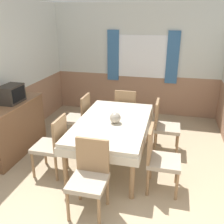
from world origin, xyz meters
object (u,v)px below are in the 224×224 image
at_px(chair_head_near, 90,175).
at_px(vase, 115,118).
at_px(chair_right_far, 164,124).
at_px(chair_head_window, 126,109).
at_px(chair_left_far, 79,116).
at_px(dining_table, 113,127).
at_px(chair_left_near, 53,144).
at_px(chair_right_near, 159,157).
at_px(tv, 11,94).
at_px(sideboard, 14,128).

bearing_deg(chair_head_near, vase, -93.14).
distance_m(chair_head_near, chair_right_far, 1.90).
relative_size(chair_head_window, chair_left_far, 1.00).
height_order(dining_table, chair_head_window, chair_head_window).
bearing_deg(chair_head_window, chair_head_near, -90.00).
xyz_separation_m(chair_left_near, chair_right_near, (1.58, 0.00, 0.00)).
bearing_deg(vase, chair_head_window, 92.76).
distance_m(chair_head_window, chair_right_far, 1.00).
xyz_separation_m(chair_right_near, tv, (-2.54, 0.50, 0.56)).
xyz_separation_m(chair_right_far, tv, (-2.54, -0.61, 0.56)).
bearing_deg(vase, chair_right_far, 41.01).
relative_size(chair_head_near, sideboard, 0.67).
bearing_deg(chair_head_near, dining_table, -90.00).
distance_m(dining_table, chair_right_far, 0.97).
bearing_deg(chair_right_near, tv, -101.18).
distance_m(chair_right_near, chair_right_far, 1.12).
bearing_deg(sideboard, chair_head_window, 36.77).
bearing_deg(tv, chair_right_near, -11.18).
bearing_deg(chair_right_near, chair_head_near, -52.15).
distance_m(chair_right_far, vase, 1.01).
xyz_separation_m(chair_head_window, sideboard, (-1.75, -1.31, -0.04)).
height_order(chair_head_near, vase, chair_head_near).
distance_m(dining_table, chair_left_near, 0.97).
bearing_deg(chair_head_window, sideboard, -143.23).
relative_size(chair_head_near, vase, 5.38).
height_order(dining_table, chair_head_near, chair_head_near).
bearing_deg(dining_table, chair_right_far, 35.29).
xyz_separation_m(dining_table, sideboard, (-1.75, -0.14, -0.16)).
distance_m(chair_left_near, sideboard, 1.05).
height_order(dining_table, vase, vase).
bearing_deg(tv, vase, -0.59).
bearing_deg(dining_table, tv, -178.14).
bearing_deg(chair_left_far, dining_table, -125.29).
height_order(chair_left_near, chair_head_window, same).
relative_size(sideboard, tv, 3.29).
height_order(dining_table, tv, tv).
bearing_deg(chair_right_far, dining_table, -54.71).
bearing_deg(dining_table, vase, -51.47).
xyz_separation_m(chair_head_window, chair_right_far, (0.79, -0.61, 0.00)).
bearing_deg(tv, chair_head_window, 35.06).
xyz_separation_m(chair_left_near, vase, (0.85, 0.48, 0.31)).
relative_size(chair_head_window, chair_head_near, 1.00).
xyz_separation_m(chair_left_far, chair_head_near, (0.79, -1.73, 0.00)).
relative_size(chair_left_far, chair_head_near, 1.00).
distance_m(sideboard, vase, 1.84).
relative_size(chair_head_window, vase, 5.38).
relative_size(chair_head_window, sideboard, 0.67).
height_order(chair_head_near, tv, tv).
xyz_separation_m(chair_left_far, vase, (0.85, -0.63, 0.31)).
bearing_deg(chair_left_near, chair_head_near, -127.85).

